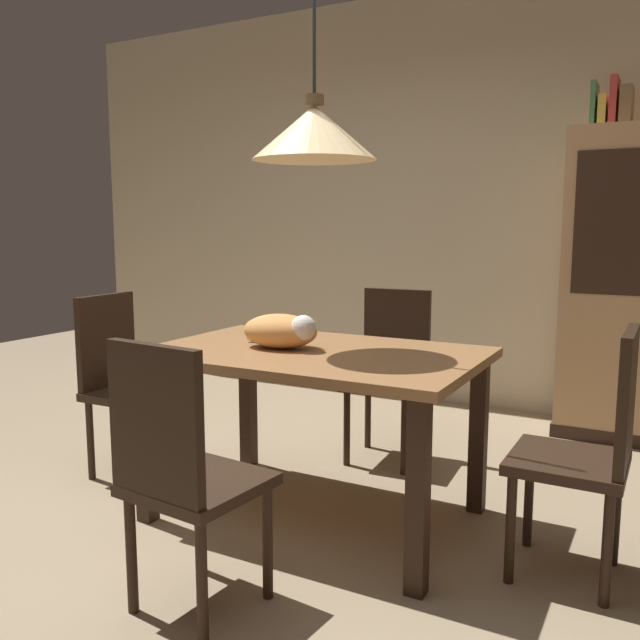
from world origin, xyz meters
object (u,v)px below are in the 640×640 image
Objects in this scene: pendant_lamp at (314,132)px; book_brown_thick at (627,107)px; chair_left_side at (123,376)px; book_green_slim at (594,106)px; book_yellow_short at (603,112)px; chair_near_front at (181,468)px; dining_table at (315,373)px; chair_right_side at (592,444)px; chair_far_back at (390,366)px; cat_sleeping at (282,331)px; book_red_tall at (614,102)px.

pendant_lamp is 2.16m from book_brown_thick.
chair_left_side is 3.21m from book_brown_thick.
book_green_slim is 0.06m from book_yellow_short.
pendant_lamp is (0.01, 0.88, 1.15)m from chair_near_front.
chair_right_side reaches higher than dining_table.
cat_sleeping is at bearing -98.80° from chair_far_back.
pendant_lamp is at bearing -117.19° from book_red_tall.
cat_sleeping is (-1.27, -0.03, 0.32)m from chair_right_side.
book_brown_thick is at bearing 0.00° from book_red_tall.
book_yellow_short is at bearing 71.63° from chair_near_front.
book_brown_thick reaches higher than dining_table.
pendant_lamp is at bearing -89.68° from chair_far_back.
chair_far_back is at bearing -132.43° from book_yellow_short.
pendant_lamp is at bearing -115.80° from book_yellow_short.
book_yellow_short reaches higher than dining_table.
book_yellow_short is (0.05, 0.00, -0.04)m from book_green_slim.
book_brown_thick is at bearing 61.21° from dining_table.
chair_far_back is at bearing -136.08° from book_brown_thick.
dining_table is 5.83× the size of book_brown_thick.
book_red_tall is (0.96, 1.88, 1.34)m from dining_table.
chair_left_side reaches higher than dining_table.
book_red_tall is (0.06, 0.00, 0.05)m from book_yellow_short.
dining_table is at bearing 89.49° from chair_near_front.
chair_far_back is 1.45m from pendant_lamp.
book_red_tall is (-0.16, 1.88, 1.48)m from chair_right_side.
book_brown_thick is (1.03, 1.88, 0.30)m from pendant_lamp.
dining_table is 1.01m from pendant_lamp.
chair_right_side is (1.14, 0.88, 0.00)m from chair_near_front.
book_red_tall is at bearing 45.84° from chair_far_back.
chair_far_back reaches higher than cat_sleeping.
dining_table is at bearing 10.89° from cat_sleeping.
chair_left_side is 1.00× the size of chair_far_back.
chair_right_side is 4.65× the size of book_yellow_short.
dining_table is 3.58× the size of cat_sleeping.
book_yellow_short is 0.83× the size of book_brown_thick.
pendant_lamp reaches higher than book_brown_thick.
book_red_tall is at bearing 62.81° from pendant_lamp.
book_red_tall is (0.96, 1.88, 0.33)m from pendant_lamp.
chair_left_side reaches higher than cat_sleeping.
book_green_slim reaches higher than dining_table.
chair_right_side is at bearing 1.24° from cat_sleeping.
chair_near_front is 4.65× the size of book_yellow_short.
cat_sleeping is (-0.14, 0.85, 0.32)m from chair_near_front.
chair_left_side is (-1.12, 0.88, 0.00)m from chair_near_front.
chair_right_side is 2.39m from book_red_tall.
chair_near_front is 3.28m from book_brown_thick.
book_green_slim is (0.86, 2.75, 1.47)m from chair_near_front.
chair_right_side reaches higher than cat_sleeping.
chair_near_front and chair_right_side have the same top height.
book_yellow_short is at bearing 64.20° from dining_table.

